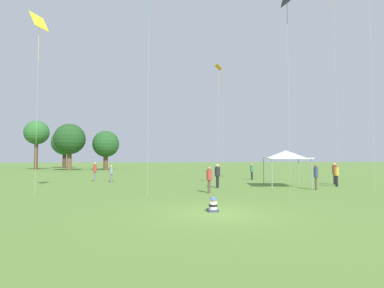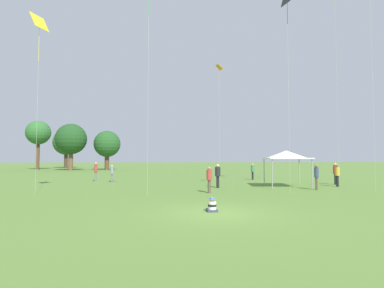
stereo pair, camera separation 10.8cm
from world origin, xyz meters
name	(u,v)px [view 1 (the left image)]	position (x,y,z in m)	size (l,w,h in m)	color
ground_plane	(217,213)	(0.00, 0.00, 0.00)	(300.00, 300.00, 0.00)	#567A33
seated_toddler	(213,206)	(-0.09, 0.39, 0.24)	(0.43, 0.53, 0.60)	#383D56
person_standing_0	(316,174)	(8.83, 7.61, 1.09)	(0.40, 0.40, 1.77)	brown
person_standing_1	(252,170)	(7.86, 17.84, 0.98)	(0.36, 0.36, 1.64)	black
person_standing_2	(217,174)	(2.39, 10.04, 1.04)	(0.43, 0.43, 1.76)	black
person_standing_3	(95,170)	(-7.69, 17.67, 1.12)	(0.40, 0.40, 1.81)	slate
person_standing_4	(337,173)	(11.78, 9.64, 1.04)	(0.40, 0.40, 1.73)	black
person_standing_5	(111,172)	(-6.05, 16.42, 0.95)	(0.29, 0.29, 1.57)	slate
person_standing_6	(334,171)	(12.74, 11.33, 1.09)	(0.43, 0.43, 1.81)	black
person_standing_7	(209,177)	(1.10, 6.88, 0.99)	(0.46, 0.46, 1.66)	brown
canopy_tent	(286,155)	(7.74, 9.90, 2.46)	(3.65, 3.65, 2.79)	white
kite_2	(218,74)	(4.61, 18.81, 11.16)	(0.72, 0.84, 12.11)	orange
kite_3	(287,5)	(5.94, 5.70, 11.91)	(0.49, 0.98, 12.86)	#1E2328
kite_5	(39,27)	(-9.28, 6.98, 10.08)	(0.94, 1.17, 10.87)	yellow
distant_tree_0	(65,142)	(-21.45, 59.63, 5.84)	(5.82, 5.82, 8.80)	#473323
distant_tree_1	(70,139)	(-16.80, 45.09, 5.65)	(5.55, 5.55, 8.48)	brown
distant_tree_2	(37,133)	(-24.24, 50.24, 7.12)	(4.65, 4.65, 9.55)	brown
distant_tree_3	(106,144)	(-10.54, 46.04, 4.83)	(4.93, 4.93, 7.36)	brown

